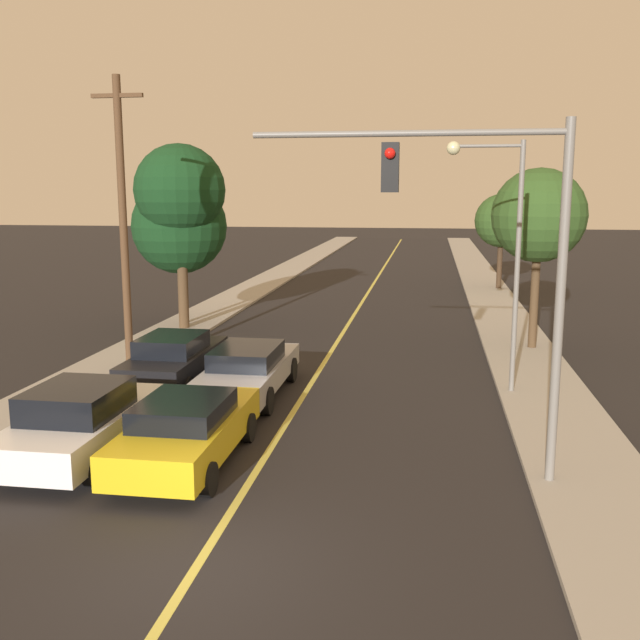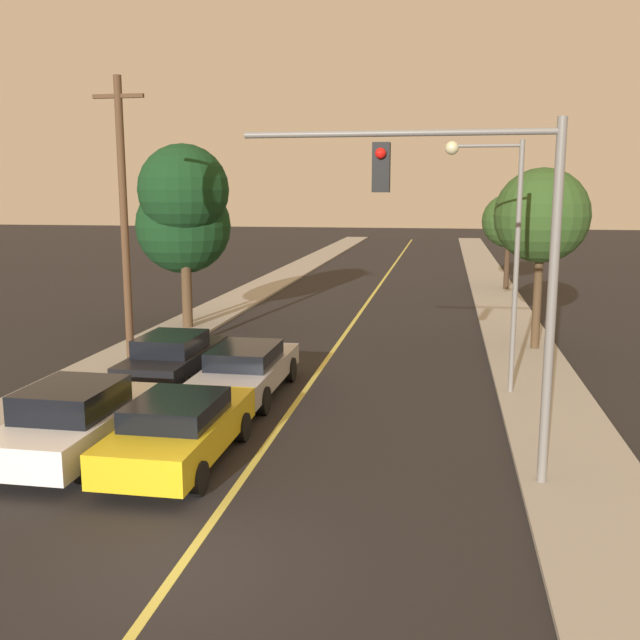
% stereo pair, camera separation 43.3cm
% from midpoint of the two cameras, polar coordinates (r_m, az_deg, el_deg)
% --- Properties ---
extents(ground_plane, '(200.00, 200.00, 0.00)m').
position_cam_midpoint_polar(ground_plane, '(11.50, -11.02, -18.92)').
color(ground_plane, black).
extents(road_surface, '(10.66, 80.00, 0.01)m').
position_cam_midpoint_polar(road_surface, '(45.89, 4.28, 3.30)').
color(road_surface, black).
rests_on(road_surface, ground).
extents(sidewalk_left, '(2.50, 80.00, 0.12)m').
position_cam_midpoint_polar(sidewalk_left, '(46.85, -3.78, 3.52)').
color(sidewalk_left, '#9E998E').
rests_on(sidewalk_left, ground).
extents(sidewalk_right, '(2.50, 80.00, 0.12)m').
position_cam_midpoint_polar(sidewalk_right, '(45.84, 12.52, 3.14)').
color(sidewalk_right, '#9E998E').
rests_on(sidewalk_right, ground).
extents(car_near_lane_front, '(2.01, 4.78, 1.44)m').
position_cam_midpoint_polar(car_near_lane_front, '(15.07, -11.41, -8.57)').
color(car_near_lane_front, gold).
rests_on(car_near_lane_front, ground).
extents(car_near_lane_second, '(1.98, 5.18, 1.43)m').
position_cam_midpoint_polar(car_near_lane_second, '(19.69, -6.37, -3.93)').
color(car_near_lane_second, '#A5A8B2').
rests_on(car_near_lane_second, ground).
extents(car_outer_lane_front, '(2.08, 4.72, 1.58)m').
position_cam_midpoint_polar(car_outer_lane_front, '(16.07, -19.27, -7.64)').
color(car_outer_lane_front, white).
rests_on(car_outer_lane_front, ground).
extents(car_outer_lane_second, '(1.93, 4.67, 1.54)m').
position_cam_midpoint_polar(car_outer_lane_second, '(20.95, -12.15, -3.12)').
color(car_outer_lane_second, black).
rests_on(car_outer_lane_second, ground).
extents(traffic_signal_mast, '(5.82, 0.42, 6.74)m').
position_cam_midpoint_polar(traffic_signal_mast, '(13.46, 12.46, 6.43)').
color(traffic_signal_mast, slate).
rests_on(traffic_signal_mast, ground).
extents(streetlamp_right, '(2.05, 0.36, 6.77)m').
position_cam_midpoint_polar(streetlamp_right, '(19.76, 13.58, 6.93)').
color(streetlamp_right, slate).
rests_on(streetlamp_right, ground).
extents(utility_pole_left, '(1.60, 0.24, 8.83)m').
position_cam_midpoint_polar(utility_pole_left, '(22.75, -16.01, 7.69)').
color(utility_pole_left, '#513823').
rests_on(utility_pole_left, ground).
extents(tree_left_near, '(3.86, 3.86, 5.97)m').
position_cam_midpoint_polar(tree_left_near, '(29.84, -11.61, 7.35)').
color(tree_left_near, '#4C3823').
rests_on(tree_left_near, ground).
extents(tree_left_far, '(3.58, 3.58, 7.28)m').
position_cam_midpoint_polar(tree_left_far, '(28.93, -11.59, 10.06)').
color(tree_left_far, '#4C3823').
rests_on(tree_left_far, ground).
extents(tree_right_near, '(3.23, 3.23, 6.24)m').
position_cam_midpoint_polar(tree_right_near, '(25.74, 16.64, 7.97)').
color(tree_right_near, '#4C3823').
rests_on(tree_right_near, ground).
extents(tree_right_far, '(2.97, 2.97, 5.30)m').
position_cam_midpoint_polar(tree_right_far, '(41.45, 14.03, 7.69)').
color(tree_right_far, '#3D2B1C').
rests_on(tree_right_far, ground).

